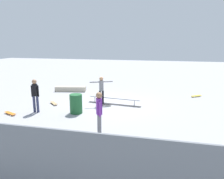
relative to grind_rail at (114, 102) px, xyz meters
name	(u,v)px	position (x,y,z in m)	size (l,w,h in m)	color
ground_plane	(109,104)	(0.33, -0.09, -0.17)	(60.00, 60.00, 0.00)	#9E9EA3
grind_rail	(114,102)	(0.00, 0.00, 0.00)	(3.22, 0.61, 0.38)	black
skate_ledge	(71,89)	(3.87, -2.60, 0.01)	(2.24, 0.51, 0.35)	#B2A893
skater_main	(101,89)	(0.70, 0.21, 0.79)	(1.22, 0.66, 1.65)	black
skateboard_main	(104,105)	(0.48, 0.44, -0.09)	(0.82, 0.38, 0.09)	black
bystander_black_shirt	(35,94)	(3.60, 2.35, 0.82)	(0.40, 0.26, 1.74)	#2D3351
bystander_purple_shirt	(99,112)	(-0.41, 4.36, 0.83)	(0.28, 0.39, 1.75)	slate
loose_skateboard_yellow	(196,96)	(-4.94, -2.99, -0.09)	(0.76, 0.64, 0.09)	yellow
loose_skateboard_orange	(10,113)	(4.71, 2.97, -0.09)	(0.81, 0.50, 0.09)	orange
loose_skateboard_natural	(54,103)	(3.44, 0.80, -0.09)	(0.72, 0.70, 0.09)	tan
trash_bin	(76,104)	(1.54, 1.97, 0.33)	(0.63, 0.63, 0.99)	#1E592D
back_fence	(21,163)	(0.33, 8.10, 0.75)	(24.00, 0.06, 1.84)	slate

